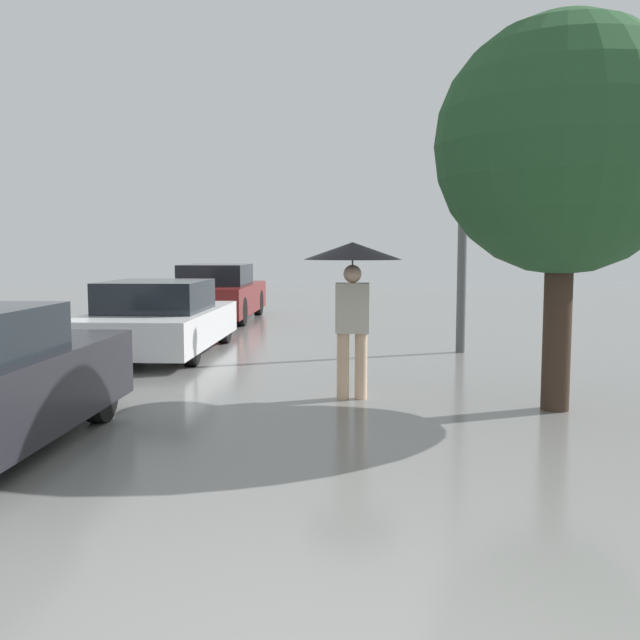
{
  "coord_description": "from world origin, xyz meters",
  "views": [
    {
      "loc": [
        0.09,
        -2.45,
        1.74
      ],
      "look_at": [
        -0.37,
        5.72,
        0.92
      ],
      "focal_mm": 40.0,
      "sensor_mm": 36.0,
      "label": 1
    }
  ],
  "objects_px": {
    "parked_car_middle": "(160,320)",
    "tree": "(563,148)",
    "pedestrian": "(352,271)",
    "parked_car_farthest": "(218,294)",
    "street_lamp": "(463,220)"
  },
  "relations": [
    {
      "from": "pedestrian",
      "to": "parked_car_farthest",
      "type": "relative_size",
      "value": 0.42
    },
    {
      "from": "pedestrian",
      "to": "parked_car_middle",
      "type": "height_order",
      "value": "pedestrian"
    },
    {
      "from": "parked_car_farthest",
      "to": "tree",
      "type": "distance_m",
      "value": 11.16
    },
    {
      "from": "pedestrian",
      "to": "parked_car_farthest",
      "type": "bearing_deg",
      "value": 110.66
    },
    {
      "from": "parked_car_middle",
      "to": "parked_car_farthest",
      "type": "xyz_separation_m",
      "value": [
        -0.14,
        5.54,
        0.07
      ]
    },
    {
      "from": "parked_car_middle",
      "to": "tree",
      "type": "distance_m",
      "value": 7.04
    },
    {
      "from": "pedestrian",
      "to": "street_lamp",
      "type": "height_order",
      "value": "street_lamp"
    },
    {
      "from": "parked_car_middle",
      "to": "tree",
      "type": "relative_size",
      "value": 1.0
    },
    {
      "from": "street_lamp",
      "to": "pedestrian",
      "type": "bearing_deg",
      "value": -114.96
    },
    {
      "from": "pedestrian",
      "to": "parked_car_farthest",
      "type": "distance_m",
      "value": 9.62
    },
    {
      "from": "street_lamp",
      "to": "tree",
      "type": "bearing_deg",
      "value": -84.28
    },
    {
      "from": "pedestrian",
      "to": "street_lamp",
      "type": "xyz_separation_m",
      "value": [
        1.78,
        3.82,
        0.72
      ]
    },
    {
      "from": "parked_car_farthest",
      "to": "tree",
      "type": "bearing_deg",
      "value": -59.34
    },
    {
      "from": "pedestrian",
      "to": "parked_car_middle",
      "type": "xyz_separation_m",
      "value": [
        -3.24,
        3.42,
        -0.92
      ]
    },
    {
      "from": "street_lamp",
      "to": "parked_car_middle",
      "type": "bearing_deg",
      "value": -175.47
    }
  ]
}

